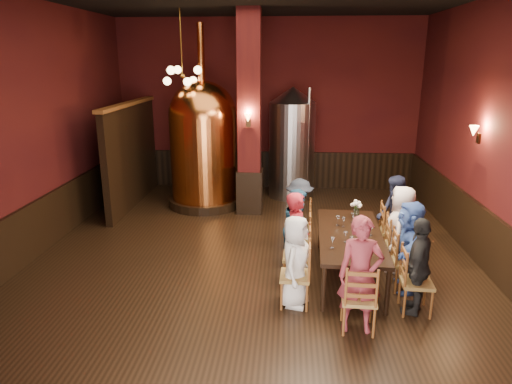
# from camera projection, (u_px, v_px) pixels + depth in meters

# --- Properties ---
(room) EXTENTS (10.00, 10.02, 4.50)m
(room) POSITION_uv_depth(u_px,v_px,m) (253.00, 136.00, 7.44)
(room) COLOR black
(room) RESTS_ON ground
(wainscot_right) EXTENTS (0.08, 9.90, 1.00)m
(wainscot_right) POSITION_uv_depth(u_px,v_px,m) (488.00, 242.00, 7.67)
(wainscot_right) COLOR black
(wainscot_right) RESTS_ON ground
(wainscot_back) EXTENTS (7.90, 0.08, 1.00)m
(wainscot_back) POSITION_uv_depth(u_px,v_px,m) (267.00, 169.00, 12.68)
(wainscot_back) COLOR black
(wainscot_back) RESTS_ON ground
(wainscot_left) EXTENTS (0.08, 9.90, 1.00)m
(wainscot_left) POSITION_uv_depth(u_px,v_px,m) (34.00, 230.00, 8.20)
(wainscot_left) COLOR black
(wainscot_left) RESTS_ON ground
(column) EXTENTS (0.58, 0.58, 4.50)m
(column) POSITION_uv_depth(u_px,v_px,m) (250.00, 115.00, 10.14)
(column) COLOR #4C1310
(column) RESTS_ON ground
(partition) EXTENTS (0.22, 3.50, 2.40)m
(partition) POSITION_uv_depth(u_px,v_px,m) (132.00, 156.00, 11.02)
(partition) COLOR black
(partition) RESTS_ON ground
(pendant_cluster) EXTENTS (0.90, 0.90, 1.70)m
(pendant_cluster) POSITION_uv_depth(u_px,v_px,m) (182.00, 76.00, 10.10)
(pendant_cluster) COLOR #A57226
(pendant_cluster) RESTS_ON room
(sconce_wall) EXTENTS (0.20, 0.20, 0.36)m
(sconce_wall) POSITION_uv_depth(u_px,v_px,m) (479.00, 134.00, 7.96)
(sconce_wall) COLOR black
(sconce_wall) RESTS_ON room
(sconce_column) EXTENTS (0.20, 0.20, 0.36)m
(sconce_column) POSITION_uv_depth(u_px,v_px,m) (248.00, 119.00, 9.87)
(sconce_column) COLOR black
(sconce_column) RESTS_ON column
(dining_table) EXTENTS (1.11, 2.44, 0.75)m
(dining_table) POSITION_uv_depth(u_px,v_px,m) (350.00, 237.00, 7.36)
(dining_table) COLOR black
(dining_table) RESTS_ON ground
(chair_0) EXTENTS (0.48, 0.48, 0.92)m
(chair_0) POSITION_uv_depth(u_px,v_px,m) (295.00, 275.00, 6.56)
(chair_0) COLOR brown
(chair_0) RESTS_ON ground
(person_0) EXTENTS (0.60, 0.76, 1.36)m
(person_0) POSITION_uv_depth(u_px,v_px,m) (295.00, 261.00, 6.50)
(person_0) COLOR white
(person_0) RESTS_ON ground
(chair_1) EXTENTS (0.48, 0.48, 0.92)m
(chair_1) POSITION_uv_depth(u_px,v_px,m) (296.00, 256.00, 7.20)
(chair_1) COLOR brown
(chair_1) RESTS_ON ground
(person_1) EXTENTS (0.40, 0.58, 1.51)m
(person_1) POSITION_uv_depth(u_px,v_px,m) (297.00, 239.00, 7.12)
(person_1) COLOR #AA1D29
(person_1) RESTS_ON ground
(chair_2) EXTENTS (0.48, 0.48, 0.92)m
(chair_2) POSITION_uv_depth(u_px,v_px,m) (298.00, 240.00, 7.83)
(chair_2) COLOR brown
(chair_2) RESTS_ON ground
(person_2) EXTENTS (0.52, 0.74, 1.37)m
(person_2) POSITION_uv_depth(u_px,v_px,m) (298.00, 228.00, 7.77)
(person_2) COLOR #235177
(person_2) RESTS_ON ground
(chair_3) EXTENTS (0.48, 0.48, 0.92)m
(chair_3) POSITION_uv_depth(u_px,v_px,m) (299.00, 227.00, 8.47)
(chair_3) COLOR brown
(chair_3) RESTS_ON ground
(person_3) EXTENTS (0.54, 0.90, 1.37)m
(person_3) POSITION_uv_depth(u_px,v_px,m) (299.00, 215.00, 8.41)
(person_3) COLOR #1D212C
(person_3) RESTS_ON ground
(chair_4) EXTENTS (0.48, 0.48, 0.92)m
(chair_4) POSITION_uv_depth(u_px,v_px,m) (417.00, 282.00, 6.37)
(chair_4) COLOR brown
(chair_4) RESTS_ON ground
(person_4) EXTENTS (0.65, 0.89, 1.41)m
(person_4) POSITION_uv_depth(u_px,v_px,m) (418.00, 266.00, 6.30)
(person_4) COLOR black
(person_4) RESTS_ON ground
(chair_5) EXTENTS (0.48, 0.48, 0.92)m
(chair_5) POSITION_uv_depth(u_px,v_px,m) (407.00, 262.00, 7.01)
(chair_5) COLOR brown
(chair_5) RESTS_ON ground
(person_5) EXTENTS (0.60, 1.38, 1.44)m
(person_5) POSITION_uv_depth(u_px,v_px,m) (409.00, 246.00, 6.94)
(person_5) COLOR #3B5DB1
(person_5) RESTS_ON ground
(chair_6) EXTENTS (0.48, 0.48, 0.92)m
(chair_6) POSITION_uv_depth(u_px,v_px,m) (399.00, 245.00, 7.64)
(chair_6) COLOR brown
(chair_6) RESTS_ON ground
(person_6) EXTENTS (0.69, 0.84, 1.48)m
(person_6) POSITION_uv_depth(u_px,v_px,m) (401.00, 229.00, 7.56)
(person_6) COLOR silver
(person_6) RESTS_ON ground
(chair_7) EXTENTS (0.48, 0.48, 0.92)m
(chair_7) POSITION_uv_depth(u_px,v_px,m) (393.00, 231.00, 8.28)
(chair_7) COLOR brown
(chair_7) RESTS_ON ground
(person_7) EXTENTS (0.39, 0.74, 1.48)m
(person_7) POSITION_uv_depth(u_px,v_px,m) (394.00, 216.00, 8.20)
(person_7) COLOR #1D213B
(person_7) RESTS_ON ground
(chair_8) EXTENTS (0.48, 0.48, 0.92)m
(chair_8) POSITION_uv_depth(u_px,v_px,m) (359.00, 298.00, 5.94)
(chair_8) COLOR brown
(chair_8) RESTS_ON ground
(person_8) EXTENTS (0.59, 0.40, 1.57)m
(person_8) POSITION_uv_depth(u_px,v_px,m) (360.00, 275.00, 5.85)
(person_8) COLOR maroon
(person_8) RESTS_ON ground
(copper_kettle) EXTENTS (2.00, 2.00, 4.23)m
(copper_kettle) POSITION_uv_depth(u_px,v_px,m) (204.00, 143.00, 10.82)
(copper_kettle) COLOR black
(copper_kettle) RESTS_ON ground
(steel_vessel) EXTENTS (1.54, 1.54, 2.80)m
(steel_vessel) POSITION_uv_depth(u_px,v_px,m) (292.00, 143.00, 11.58)
(steel_vessel) COLOR #B2B2B7
(steel_vessel) RESTS_ON ground
(rose_vase) EXTENTS (0.20, 0.20, 0.34)m
(rose_vase) POSITION_uv_depth(u_px,v_px,m) (357.00, 206.00, 7.98)
(rose_vase) COLOR white
(rose_vase) RESTS_ON dining_table
(wine_glass_0) EXTENTS (0.07, 0.07, 0.17)m
(wine_glass_0) POSITION_uv_depth(u_px,v_px,m) (369.00, 251.00, 6.47)
(wine_glass_0) COLOR white
(wine_glass_0) RESTS_ON dining_table
(wine_glass_1) EXTENTS (0.07, 0.07, 0.17)m
(wine_glass_1) POSITION_uv_depth(u_px,v_px,m) (332.00, 243.00, 6.76)
(wine_glass_1) COLOR white
(wine_glass_1) RESTS_ON dining_table
(wine_glass_2) EXTENTS (0.07, 0.07, 0.17)m
(wine_glass_2) POSITION_uv_depth(u_px,v_px,m) (371.00, 231.00, 7.24)
(wine_glass_2) COLOR white
(wine_glass_2) RESTS_ON dining_table
(wine_glass_3) EXTENTS (0.07, 0.07, 0.17)m
(wine_glass_3) POSITION_uv_depth(u_px,v_px,m) (346.00, 237.00, 6.98)
(wine_glass_3) COLOR white
(wine_glass_3) RESTS_ON dining_table
(wine_glass_4) EXTENTS (0.07, 0.07, 0.17)m
(wine_glass_4) POSITION_uv_depth(u_px,v_px,m) (338.00, 221.00, 7.69)
(wine_glass_4) COLOR white
(wine_glass_4) RESTS_ON dining_table
(wine_glass_5) EXTENTS (0.07, 0.07, 0.17)m
(wine_glass_5) POSITION_uv_depth(u_px,v_px,m) (353.00, 218.00, 7.81)
(wine_glass_5) COLOR white
(wine_glass_5) RESTS_ON dining_table
(wine_glass_6) EXTENTS (0.07, 0.07, 0.17)m
(wine_glass_6) POSITION_uv_depth(u_px,v_px,m) (351.00, 242.00, 6.78)
(wine_glass_6) COLOR white
(wine_glass_6) RESTS_ON dining_table
(wine_glass_7) EXTENTS (0.07, 0.07, 0.17)m
(wine_glass_7) POSITION_uv_depth(u_px,v_px,m) (343.00, 222.00, 7.62)
(wine_glass_7) COLOR white
(wine_glass_7) RESTS_ON dining_table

